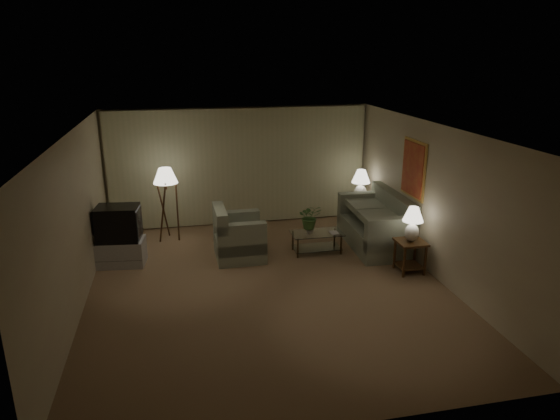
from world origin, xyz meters
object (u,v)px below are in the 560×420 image
at_px(coffee_table, 317,239).
at_px(floor_lamp, 167,203).
at_px(sofa, 374,225).
at_px(vase, 310,230).
at_px(table_lamp_far, 361,183).
at_px(ottoman, 235,230).
at_px(side_table_far, 359,209).
at_px(side_table_near, 410,251).
at_px(table_lamp_near, 413,221).
at_px(tv_cabinet, 121,252).
at_px(crt_tv, 118,223).
at_px(armchair, 239,238).

distance_m(coffee_table, floor_lamp, 3.25).
xyz_separation_m(sofa, vase, (-1.41, -0.10, 0.04)).
height_order(table_lamp_far, ottoman, table_lamp_far).
relative_size(side_table_far, table_lamp_far, 0.83).
distance_m(sofa, side_table_far, 1.26).
height_order(side_table_near, table_lamp_near, table_lamp_near).
xyz_separation_m(coffee_table, ottoman, (-1.50, 1.16, -0.09)).
relative_size(side_table_near, tv_cabinet, 0.65).
bearing_deg(side_table_far, side_table_near, -90.00).
bearing_deg(table_lamp_far, table_lamp_near, -90.00).
bearing_deg(crt_tv, sofa, 5.75).
distance_m(table_lamp_far, coffee_table, 2.09).
bearing_deg(table_lamp_far, side_table_near, -90.00).
xyz_separation_m(armchair, tv_cabinet, (-2.24, 0.12, -0.16)).
bearing_deg(tv_cabinet, floor_lamp, 59.51).
distance_m(side_table_far, tv_cabinet, 5.33).
relative_size(side_table_far, coffee_table, 0.59).
bearing_deg(sofa, vase, -83.83).
distance_m(side_table_near, ottoman, 3.78).
bearing_deg(side_table_near, crt_tv, 164.60).
height_order(sofa, side_table_near, sofa).
relative_size(side_table_far, ottoman, 1.10).
height_order(tv_cabinet, vase, vase).
bearing_deg(ottoman, side_table_far, 3.79).
relative_size(ottoman, vase, 3.90).
relative_size(sofa, coffee_table, 2.03).
xyz_separation_m(side_table_near, crt_tv, (-5.20, 1.43, 0.42)).
xyz_separation_m(side_table_far, crt_tv, (-5.20, -1.17, 0.44)).
distance_m(table_lamp_far, crt_tv, 5.33).
height_order(coffee_table, floor_lamp, floor_lamp).
relative_size(table_lamp_far, tv_cabinet, 0.78).
bearing_deg(table_lamp_far, coffee_table, -136.19).
xyz_separation_m(side_table_near, ottoman, (-2.91, 2.41, -0.23)).
distance_m(table_lamp_near, ottoman, 3.86).
xyz_separation_m(side_table_near, table_lamp_far, (0.00, 2.60, 0.62)).
bearing_deg(coffee_table, side_table_near, -41.61).
bearing_deg(armchair, sofa, -89.81).
bearing_deg(crt_tv, table_lamp_near, -8.71).
height_order(side_table_near, ottoman, side_table_near).
bearing_deg(table_lamp_far, crt_tv, -167.35).
xyz_separation_m(armchair, table_lamp_far, (2.96, 1.29, 0.62)).
bearing_deg(crt_tv, table_lamp_far, 19.34).
distance_m(coffee_table, crt_tv, 3.84).
relative_size(sofa, crt_tv, 2.53).
distance_m(armchair, vase, 1.41).
bearing_deg(crt_tv, tv_cabinet, 0.00).
distance_m(sofa, crt_tv, 5.07).
bearing_deg(table_lamp_far, floor_lamp, 179.97).
bearing_deg(tv_cabinet, vase, 3.82).
bearing_deg(floor_lamp, ottoman, -7.88).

